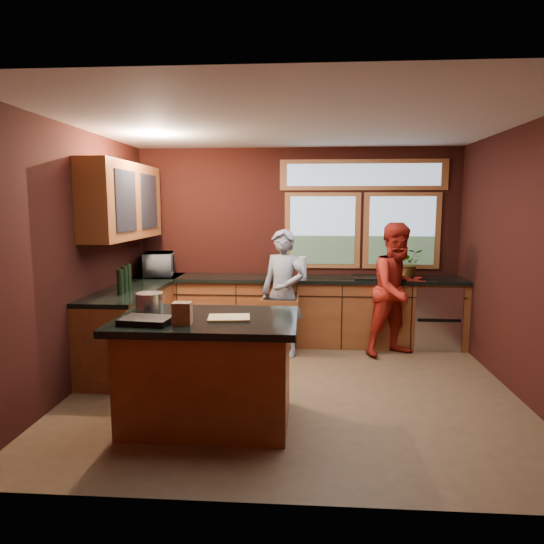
# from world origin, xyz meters

# --- Properties ---
(floor) EXTENTS (4.50, 4.50, 0.00)m
(floor) POSITION_xyz_m (0.00, 0.00, 0.00)
(floor) COLOR brown
(floor) RESTS_ON ground
(room_shell) EXTENTS (4.52, 4.02, 2.71)m
(room_shell) POSITION_xyz_m (-0.60, 0.32, 1.80)
(room_shell) COLOR black
(room_shell) RESTS_ON ground
(back_counter) EXTENTS (4.50, 0.64, 0.93)m
(back_counter) POSITION_xyz_m (0.20, 1.70, 0.46)
(back_counter) COLOR brown
(back_counter) RESTS_ON floor
(left_counter) EXTENTS (0.64, 2.30, 0.93)m
(left_counter) POSITION_xyz_m (-1.95, 0.85, 0.47)
(left_counter) COLOR brown
(left_counter) RESTS_ON floor
(island) EXTENTS (1.55, 1.05, 0.95)m
(island) POSITION_xyz_m (-0.73, -0.84, 0.48)
(island) COLOR brown
(island) RESTS_ON floor
(person_grey) EXTENTS (0.69, 0.59, 1.61)m
(person_grey) POSITION_xyz_m (-0.16, 1.15, 0.80)
(person_grey) COLOR slate
(person_grey) RESTS_ON floor
(person_red) EXTENTS (1.03, 0.95, 1.69)m
(person_red) POSITION_xyz_m (1.29, 1.25, 0.85)
(person_red) COLOR #A01E12
(person_red) RESTS_ON floor
(microwave) EXTENTS (0.51, 0.66, 0.32)m
(microwave) POSITION_xyz_m (-1.92, 1.70, 1.09)
(microwave) COLOR #999999
(microwave) RESTS_ON left_counter
(potted_plant) EXTENTS (0.35, 0.30, 0.39)m
(potted_plant) POSITION_xyz_m (1.52, 1.75, 1.13)
(potted_plant) COLOR #999999
(potted_plant) RESTS_ON back_counter
(paper_towel) EXTENTS (0.12, 0.12, 0.28)m
(paper_towel) POSITION_xyz_m (0.07, 1.70, 1.07)
(paper_towel) COLOR silver
(paper_towel) RESTS_ON back_counter
(cutting_board) EXTENTS (0.38, 0.29, 0.02)m
(cutting_board) POSITION_xyz_m (-0.53, -0.89, 0.95)
(cutting_board) COLOR tan
(cutting_board) RESTS_ON island
(stock_pot) EXTENTS (0.24, 0.24, 0.18)m
(stock_pot) POSITION_xyz_m (-1.28, -0.69, 1.03)
(stock_pot) COLOR silver
(stock_pot) RESTS_ON island
(paper_bag) EXTENTS (0.16, 0.13, 0.18)m
(paper_bag) POSITION_xyz_m (-0.88, -1.09, 1.03)
(paper_bag) COLOR brown
(paper_bag) RESTS_ON island
(black_tray) EXTENTS (0.43, 0.32, 0.05)m
(black_tray) POSITION_xyz_m (-1.18, -1.09, 0.97)
(black_tray) COLOR black
(black_tray) RESTS_ON island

